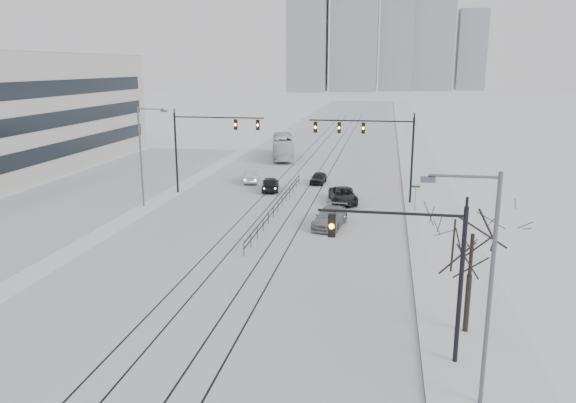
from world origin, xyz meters
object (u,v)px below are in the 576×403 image
object	(u,v)px
bare_tree	(472,245)
sedan_nb_front	(343,196)
sedan_nb_far	(318,178)
sedan_sb_inner	(270,184)
sedan_sb_outer	(251,176)
traffic_mast_near	(422,262)
sedan_nb_right	(330,218)
box_truck	(283,147)

from	to	relation	value
bare_tree	sedan_nb_front	size ratio (longest dim) A/B	1.21
bare_tree	sedan_nb_far	distance (m)	35.76
bare_tree	sedan_sb_inner	bearing A→B (deg)	118.06
sedan_sb_outer	traffic_mast_near	bearing A→B (deg)	104.54
bare_tree	sedan_sb_inner	size ratio (longest dim) A/B	1.43
sedan_nb_front	sedan_nb_far	distance (m)	9.07
bare_tree	sedan_sb_outer	xyz separation A→B (m)	(-18.49, 32.99, -3.80)
sedan_nb_right	box_truck	xyz separation A→B (m)	(-9.87, 32.57, 0.84)
sedan_nb_right	box_truck	bearing A→B (deg)	114.79
sedan_nb_far	sedan_nb_front	bearing A→B (deg)	-64.19
bare_tree	sedan_nb_front	distance (m)	26.77
sedan_nb_front	sedan_sb_inner	bearing A→B (deg)	141.37
sedan_nb_right	sedan_nb_far	world-z (taller)	sedan_nb_right
traffic_mast_near	sedan_sb_outer	world-z (taller)	traffic_mast_near
sedan_nb_front	sedan_nb_right	distance (m)	8.11
sedan_nb_right	sedan_nb_far	xyz separation A→B (m)	(-2.95, 16.53, -0.13)
sedan_nb_front	sedan_nb_right	world-z (taller)	sedan_nb_right
traffic_mast_near	sedan_nb_front	world-z (taller)	traffic_mast_near
sedan_nb_right	bare_tree	bearing A→B (deg)	-56.43
box_truck	bare_tree	bearing A→B (deg)	98.70
sedan_nb_far	sedan_sb_outer	bearing A→B (deg)	-170.02
traffic_mast_near	box_truck	bearing A→B (deg)	106.57
sedan_sb_inner	sedan_nb_far	bearing A→B (deg)	-144.32
sedan_sb_outer	box_truck	size ratio (longest dim) A/B	0.37
traffic_mast_near	bare_tree	bearing A→B (deg)	51.24
bare_tree	sedan_nb_far	size ratio (longest dim) A/B	1.71
sedan_sb_inner	box_truck	size ratio (longest dim) A/B	0.38
bare_tree	box_truck	size ratio (longest dim) A/B	0.54
sedan_sb_inner	sedan_nb_far	xyz separation A→B (m)	(4.39, 4.49, -0.12)
sedan_nb_right	box_truck	distance (m)	34.05
traffic_mast_near	sedan_sb_inner	distance (m)	35.05
bare_tree	sedan_nb_far	xyz separation A→B (m)	(-11.20, 33.74, -3.88)
sedan_nb_right	sedan_sb_inner	bearing A→B (deg)	129.29
sedan_sb_inner	box_truck	distance (m)	20.71
traffic_mast_near	sedan_nb_front	distance (m)	29.09
bare_tree	sedan_sb_inner	world-z (taller)	bare_tree
traffic_mast_near	sedan_sb_inner	bearing A→B (deg)	112.22
sedan_sb_outer	sedan_nb_right	world-z (taller)	sedan_nb_right
bare_tree	sedan_sb_outer	size ratio (longest dim) A/B	1.45
bare_tree	sedan_sb_inner	xyz separation A→B (m)	(-15.59, 29.25, -3.76)
traffic_mast_near	sedan_nb_far	size ratio (longest dim) A/B	1.96
sedan_sb_outer	box_truck	world-z (taller)	box_truck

